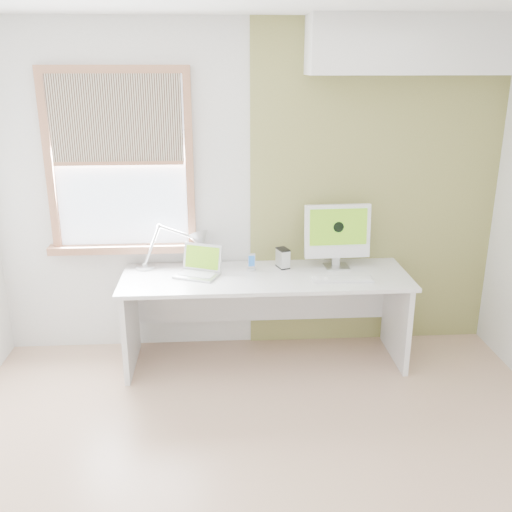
{
  "coord_description": "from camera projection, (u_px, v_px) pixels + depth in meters",
  "views": [
    {
      "loc": [
        -0.24,
        -2.7,
        2.26
      ],
      "look_at": [
        0.0,
        1.05,
        1.0
      ],
      "focal_mm": 40.08,
      "sensor_mm": 36.0,
      "label": 1
    }
  ],
  "objects": [
    {
      "name": "room",
      "position": [
        270.0,
        266.0,
        2.87
      ],
      "size": [
        4.04,
        3.54,
        2.64
      ],
      "color": "tan",
      "rests_on": "ground"
    },
    {
      "name": "accent_wall",
      "position": [
        375.0,
        191.0,
        4.58
      ],
      "size": [
        2.0,
        0.02,
        2.6
      ],
      "primitive_type": "cube",
      "color": "olive",
      "rests_on": "room"
    },
    {
      "name": "soffit",
      "position": [
        419.0,
        44.0,
        4.08
      ],
      "size": [
        1.6,
        0.4,
        0.42
      ],
      "primitive_type": "cube",
      "color": "white",
      "rests_on": "room"
    },
    {
      "name": "window",
      "position": [
        120.0,
        163.0,
        4.35
      ],
      "size": [
        1.2,
        0.14,
        1.42
      ],
      "color": "#996144",
      "rests_on": "room"
    },
    {
      "name": "desk",
      "position": [
        265.0,
        296.0,
        4.49
      ],
      "size": [
        2.2,
        0.7,
        0.73
      ],
      "color": "silver",
      "rests_on": "room"
    },
    {
      "name": "desk_lamp",
      "position": [
        190.0,
        244.0,
        4.49
      ],
      "size": [
        0.64,
        0.26,
        0.36
      ],
      "color": "#BBBEC0",
      "rests_on": "desk"
    },
    {
      "name": "laptop",
      "position": [
        199.0,
        268.0,
        4.37
      ],
      "size": [
        0.39,
        0.35,
        0.22
      ],
      "color": "#BBBEC0",
      "rests_on": "desk"
    },
    {
      "name": "phone_dock",
      "position": [
        251.0,
        266.0,
        4.46
      ],
      "size": [
        0.09,
        0.09,
        0.14
      ],
      "color": "#BBBEC0",
      "rests_on": "desk"
    },
    {
      "name": "external_drive",
      "position": [
        283.0,
        258.0,
        4.51
      ],
      "size": [
        0.11,
        0.14,
        0.16
      ],
      "color": "#BBBEC0",
      "rests_on": "desk"
    },
    {
      "name": "imac",
      "position": [
        337.0,
        233.0,
        4.47
      ],
      "size": [
        0.52,
        0.18,
        0.51
      ],
      "color": "#BBBEC0",
      "rests_on": "desk"
    },
    {
      "name": "keyboard",
      "position": [
        343.0,
        279.0,
        4.27
      ],
      "size": [
        0.46,
        0.15,
        0.02
      ],
      "color": "white",
      "rests_on": "desk"
    },
    {
      "name": "mouse",
      "position": [
        326.0,
        279.0,
        4.26
      ],
      "size": [
        0.06,
        0.09,
        0.03
      ],
      "primitive_type": "ellipsoid",
      "rotation": [
        0.0,
        0.0,
        -0.05
      ],
      "color": "white",
      "rests_on": "desk"
    }
  ]
}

